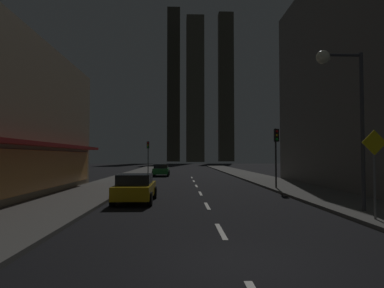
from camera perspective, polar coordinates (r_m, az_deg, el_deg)
name	(u,v)px	position (r m, az deg, el deg)	size (l,w,h in m)	color
ground_plane	(191,177)	(39.14, -0.18, -5.73)	(78.00, 136.00, 0.10)	black
sidewalk_right	(249,175)	(39.98, 9.95, -5.45)	(4.00, 76.00, 0.15)	#605E59
sidewalk_left	(132,176)	(39.53, -10.42, -5.48)	(4.00, 76.00, 0.15)	#605E59
lane_marking_center	(200,193)	(20.82, 1.49, -8.69)	(0.16, 33.40, 0.01)	silver
skyscraper_distant_tall	(174,85)	(158.69, -3.24, 10.29)	(6.08, 7.49, 73.39)	#2E2C23
skyscraper_distant_mid	(195,89)	(145.99, 0.54, 9.56)	(7.71, 8.37, 64.26)	#3F3C2F
skyscraper_distant_short	(226,87)	(161.89, 5.98, 9.95)	(7.26, 5.00, 72.85)	#38352A
car_parked_near	(135,188)	(17.13, -9.93, -7.58)	(1.98, 4.24, 1.45)	gold
car_parked_far	(161,170)	(39.37, -5.45, -4.55)	(1.98, 4.24, 1.45)	#1E722D
fire_hydrant_far_left	(125,179)	(27.84, -11.67, -6.08)	(0.42, 0.30, 0.65)	red
traffic_light_near_right	(276,145)	(23.67, 14.58, -0.11)	(0.32, 0.48, 4.20)	#2D2D2D
traffic_light_far_left	(148,150)	(42.67, -7.73, -1.07)	(0.32, 0.48, 4.20)	#2D2D2D
street_lamp_right	(342,91)	(14.87, 24.87, 8.50)	(1.96, 0.56, 6.58)	#38383D
pedestrian_crossing_sign	(374,166)	(13.19, 29.40, -3.39)	(0.91, 0.08, 3.15)	slate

